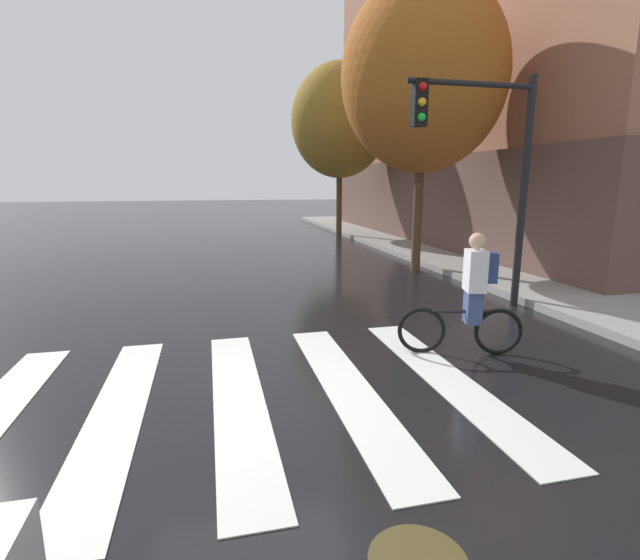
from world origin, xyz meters
TOP-DOWN VIEW (x-y plane):
  - ground_plane at (0.00, 0.00)m, footprint 120.00×120.00m
  - crosswalk_stripes at (-0.13, 0.00)m, footprint 5.54×4.12m
  - manhole_cover at (0.83, -2.53)m, footprint 0.64×0.64m
  - cyclist at (3.07, 0.68)m, footprint 1.66×0.53m
  - traffic_light_near at (4.51, 2.82)m, footprint 2.47×0.28m
  - fire_hydrant at (7.64, 6.84)m, footprint 0.33×0.22m
  - street_tree_near at (5.00, 6.56)m, footprint 4.10×4.10m
  - street_tree_mid at (5.10, 14.54)m, footprint 4.01×4.01m
  - corner_building at (16.70, 12.39)m, footprint 18.98×19.64m

SIDE VIEW (x-z plane):
  - ground_plane at x=0.00m, z-range 0.00..0.00m
  - manhole_cover at x=0.83m, z-range 0.00..0.01m
  - crosswalk_stripes at x=-0.13m, z-range 0.00..0.01m
  - fire_hydrant at x=7.64m, z-range 0.14..0.92m
  - cyclist at x=3.07m, z-range 0.00..1.69m
  - traffic_light_near at x=4.51m, z-range 0.76..4.96m
  - street_tree_mid at x=5.10m, z-range 1.25..8.39m
  - street_tree_near at x=5.00m, z-range 1.28..8.56m
  - corner_building at x=16.70m, z-range -0.05..14.82m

